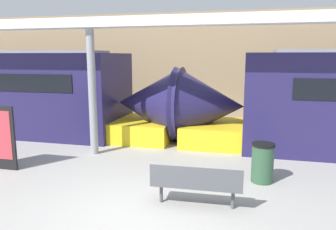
% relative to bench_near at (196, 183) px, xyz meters
% --- Properties ---
extents(ground_plane, '(60.00, 60.00, 0.00)m').
position_rel_bench_near_xyz_m(ground_plane, '(-1.02, -0.70, -0.52)').
color(ground_plane, '#9E9B96').
extents(station_wall, '(56.00, 0.20, 5.00)m').
position_rel_bench_near_xyz_m(station_wall, '(-1.02, 9.28, 1.98)').
color(station_wall, '#9E8460').
rests_on(station_wall, ground_plane).
extents(bench_near, '(1.85, 0.50, 0.87)m').
position_rel_bench_near_xyz_m(bench_near, '(0.00, 0.00, 0.00)').
color(bench_near, '#4C4F54').
rests_on(bench_near, ground_plane).
extents(trash_bin, '(0.54, 0.54, 0.96)m').
position_rel_bench_near_xyz_m(trash_bin, '(1.34, 1.73, -0.04)').
color(trash_bin, '#2D5138').
rests_on(trash_bin, ground_plane).
extents(support_column_near, '(0.24, 0.24, 3.81)m').
position_rel_bench_near_xyz_m(support_column_near, '(-3.65, 2.89, 1.38)').
color(support_column_near, gray).
rests_on(support_column_near, ground_plane).
extents(canopy_beam, '(28.00, 0.60, 0.28)m').
position_rel_bench_near_xyz_m(canopy_beam, '(-3.65, 2.89, 3.43)').
color(canopy_beam, silver).
rests_on(canopy_beam, support_column_near).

